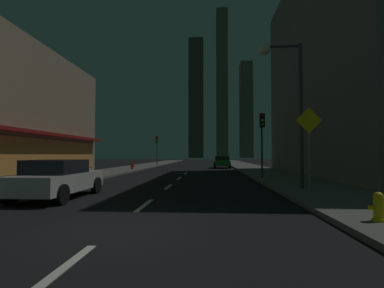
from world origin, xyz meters
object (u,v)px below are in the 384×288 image
traffic_light_far_left (157,144)px  traffic_light_near_right (262,131)px  fire_hydrant_yellow_near (379,208)px  pedestrian_crossing_sign (309,144)px  fire_hydrant_far_left (132,166)px  street_lamp_right (282,79)px  car_parked_far (222,162)px  car_parked_near (58,179)px

traffic_light_far_left → traffic_light_near_right: bearing=-63.3°
fire_hydrant_yellow_near → pedestrian_crossing_sign: (-0.30, 3.51, 1.56)m
fire_hydrant_far_left → pedestrian_crossing_sign: 21.99m
street_lamp_right → pedestrian_crossing_sign: size_ratio=2.09×
traffic_light_near_right → pedestrian_crossing_sign: size_ratio=1.33×
traffic_light_near_right → car_parked_far: bearing=96.7°
car_parked_near → pedestrian_crossing_sign: (9.20, -0.19, 1.28)m
traffic_light_near_right → street_lamp_right: 5.94m
pedestrian_crossing_sign → car_parked_near: bearing=178.8°
fire_hydrant_far_left → traffic_light_near_right: 15.64m
car_parked_near → street_lamp_right: street_lamp_right is taller
car_parked_near → fire_hydrant_yellow_near: car_parked_near is taller
traffic_light_near_right → car_parked_near: bearing=-138.2°
fire_hydrant_far_left → traffic_light_near_right: bearing=-42.2°
traffic_light_far_left → pedestrian_crossing_sign: 32.19m
car_parked_near → car_parked_far: same height
fire_hydrant_far_left → traffic_light_far_left: traffic_light_far_left is taller
traffic_light_near_right → pedestrian_crossing_sign: traffic_light_near_right is taller
pedestrian_crossing_sign → traffic_light_far_left: bearing=110.2°
car_parked_near → fire_hydrant_far_left: size_ratio=6.48×
fire_hydrant_yellow_near → traffic_light_near_right: bearing=91.9°
traffic_light_near_right → fire_hydrant_far_left: bearing=137.8°
fire_hydrant_yellow_near → street_lamp_right: size_ratio=0.10×
car_parked_far → street_lamp_right: (1.78, -21.92, 4.33)m
fire_hydrant_far_left → traffic_light_near_right: size_ratio=0.16×
fire_hydrant_far_left → traffic_light_far_left: bearing=88.0°
car_parked_far → fire_hydrant_yellow_near: 28.22m
street_lamp_right → traffic_light_far_left: bearing=111.6°
pedestrian_crossing_sign → fire_hydrant_far_left: bearing=121.6°
car_parked_far → fire_hydrant_far_left: car_parked_far is taller
car_parked_near → fire_hydrant_far_left: (-2.30, 18.49, -0.29)m
car_parked_far → street_lamp_right: 22.41m
fire_hydrant_far_left → street_lamp_right: 20.10m
fire_hydrant_far_left → pedestrian_crossing_sign: (11.50, -18.68, 1.56)m
fire_hydrant_far_left → car_parked_near: bearing=-82.9°
street_lamp_right → car_parked_far: bearing=94.6°
pedestrian_crossing_sign → car_parked_far: bearing=94.6°
car_parked_far → pedestrian_crossing_sign: size_ratio=1.34×
car_parked_near → car_parked_far: (7.20, 24.42, 0.00)m
traffic_light_near_right → street_lamp_right: bearing=-91.2°
car_parked_far → traffic_light_far_left: 10.95m
fire_hydrant_yellow_near → fire_hydrant_far_left: same height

